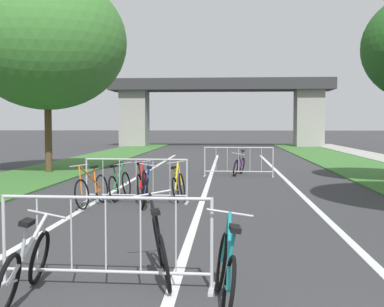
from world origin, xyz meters
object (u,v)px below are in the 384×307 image
(crowd_barrier_nearest, at_px, (106,242))
(bicycle_blue_2, at_px, (145,189))
(crowd_barrier_second, at_px, (136,181))
(crowd_barrier_third, at_px, (239,162))
(bicycle_red_8, at_px, (142,184))
(bicycle_purple_5, at_px, (239,166))
(bicycle_black_7, at_px, (160,247))
(bicycle_silver_3, at_px, (25,266))
(bicycle_yellow_9, at_px, (178,185))
(bicycle_green_1, at_px, (120,185))
(bicycle_orange_0, at_px, (92,189))
(tree_left_pine_near, at_px, (47,42))
(bicycle_teal_4, at_px, (225,271))

(crowd_barrier_nearest, xyz_separation_m, bicycle_blue_2, (-0.50, 5.87, -0.14))
(crowd_barrier_second, distance_m, bicycle_blue_2, 0.54)
(crowd_barrier_third, xyz_separation_m, bicycle_blue_2, (-2.27, -6.75, -0.14))
(crowd_barrier_second, bearing_deg, bicycle_red_8, 80.98)
(bicycle_purple_5, relative_size, bicycle_black_7, 0.94)
(crowd_barrier_second, xyz_separation_m, bicycle_silver_3, (0.02, -6.78, -0.17))
(bicycle_yellow_9, bearing_deg, bicycle_green_1, -176.31)
(crowd_barrier_third, distance_m, bicycle_green_1, 6.54)
(bicycle_red_8, bearing_deg, crowd_barrier_third, 65.29)
(crowd_barrier_nearest, bearing_deg, bicycle_orange_0, 106.42)
(bicycle_silver_3, height_order, bicycle_red_8, bicycle_red_8)
(bicycle_yellow_9, bearing_deg, crowd_barrier_second, -146.93)
(tree_left_pine_near, xyz_separation_m, bicycle_blue_2, (4.92, -7.56, -4.56))
(bicycle_purple_5, bearing_deg, bicycle_black_7, 98.47)
(bicycle_blue_2, bearing_deg, crowd_barrier_third, 61.12)
(crowd_barrier_third, height_order, bicycle_red_8, crowd_barrier_third)
(tree_left_pine_near, relative_size, crowd_barrier_nearest, 3.01)
(crowd_barrier_nearest, distance_m, bicycle_green_1, 6.97)
(crowd_barrier_nearest, distance_m, crowd_barrier_third, 12.75)
(crowd_barrier_second, bearing_deg, bicycle_yellow_9, 29.24)
(bicycle_black_7, bearing_deg, bicycle_yellow_9, 81.60)
(bicycle_green_1, bearing_deg, bicycle_blue_2, -45.47)
(tree_left_pine_near, distance_m, bicycle_red_8, 9.35)
(bicycle_orange_0, bearing_deg, bicycle_yellow_9, -139.38)
(bicycle_blue_2, bearing_deg, bicycle_teal_4, -84.13)
(crowd_barrier_nearest, bearing_deg, bicycle_black_7, 34.33)
(crowd_barrier_nearest, height_order, bicycle_purple_5, crowd_barrier_nearest)
(crowd_barrier_third, bearing_deg, bicycle_blue_2, -108.57)
(crowd_barrier_second, bearing_deg, bicycle_green_1, 133.38)
(bicycle_yellow_9, bearing_deg, bicycle_blue_2, -120.89)
(tree_left_pine_near, distance_m, bicycle_teal_4, 16.21)
(bicycle_silver_3, relative_size, bicycle_teal_4, 0.99)
(crowd_barrier_third, bearing_deg, bicycle_red_8, -112.89)
(bicycle_silver_3, relative_size, bicycle_red_8, 1.00)
(bicycle_red_8, bearing_deg, bicycle_yellow_9, 3.47)
(crowd_barrier_third, height_order, bicycle_black_7, crowd_barrier_third)
(crowd_barrier_second, distance_m, bicycle_orange_0, 1.09)
(tree_left_pine_near, xyz_separation_m, bicycle_yellow_9, (5.59, -6.59, -4.58))
(crowd_barrier_second, height_order, bicycle_teal_4, crowd_barrier_second)
(bicycle_orange_0, relative_size, bicycle_blue_2, 0.99)
(bicycle_orange_0, bearing_deg, bicycle_teal_4, 125.87)
(bicycle_teal_4, bearing_deg, bicycle_green_1, 105.52)
(crowd_barrier_second, relative_size, bicycle_silver_3, 1.49)
(crowd_barrier_nearest, xyz_separation_m, bicycle_orange_0, (-1.69, 5.74, -0.14))
(bicycle_blue_2, relative_size, bicycle_red_8, 1.05)
(bicycle_orange_0, distance_m, bicycle_green_1, 1.18)
(crowd_barrier_nearest, distance_m, bicycle_teal_4, 1.48)
(bicycle_black_7, bearing_deg, bicycle_orange_0, 101.00)
(bicycle_orange_0, xyz_separation_m, bicycle_silver_3, (0.94, -6.20, -0.03))
(crowd_barrier_nearest, height_order, bicycle_silver_3, crowd_barrier_nearest)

